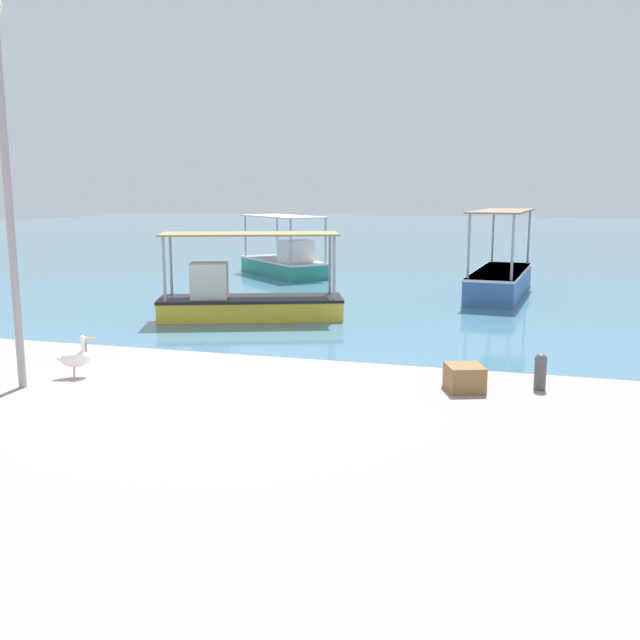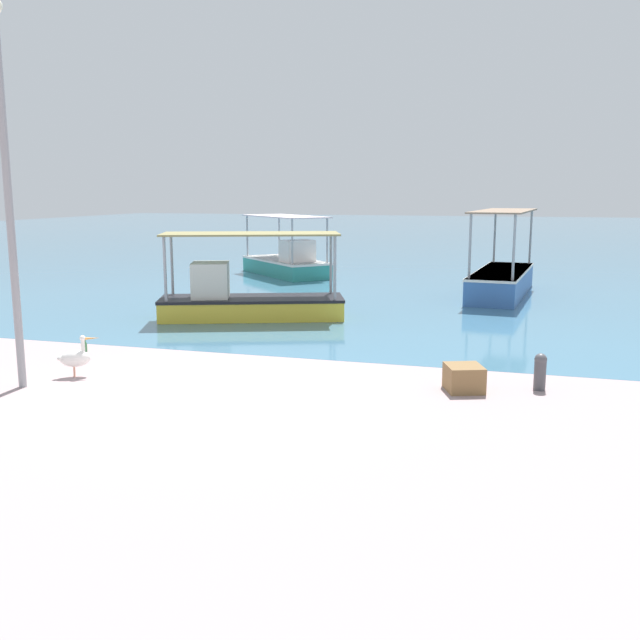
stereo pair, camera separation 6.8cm
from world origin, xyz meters
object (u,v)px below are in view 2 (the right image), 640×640
(glass_bottle, at_px, (86,347))
(fishing_boat_outer, at_px, (246,298))
(fishing_boat_center, at_px, (287,262))
(cargo_crate, at_px, (464,378))
(pelican, at_px, (75,358))
(lamp_post, at_px, (7,179))
(fishing_boat_far_right, at_px, (502,278))
(mooring_bollard, at_px, (540,370))

(glass_bottle, bearing_deg, fishing_boat_outer, 69.51)
(fishing_boat_outer, distance_m, fishing_boat_center, 10.35)
(fishing_boat_outer, xyz_separation_m, cargo_crate, (6.48, -5.73, -0.34))
(pelican, bearing_deg, cargo_crate, 8.52)
(fishing_boat_center, relative_size, cargo_crate, 7.12)
(fishing_boat_center, distance_m, lamp_post, 18.11)
(fishing_boat_far_right, distance_m, glass_bottle, 14.30)
(fishing_boat_center, bearing_deg, fishing_boat_far_right, -21.44)
(fishing_boat_outer, bearing_deg, pelican, -96.04)
(fishing_boat_outer, xyz_separation_m, lamp_post, (-1.22, -7.70, 3.12))
(glass_bottle, bearing_deg, cargo_crate, -5.84)
(fishing_boat_outer, distance_m, pelican, 6.85)
(lamp_post, relative_size, mooring_bollard, 9.99)
(fishing_boat_center, xyz_separation_m, mooring_bollard, (10.01, -15.41, -0.22))
(mooring_bollard, bearing_deg, glass_bottle, 177.52)
(fishing_boat_outer, height_order, pelican, fishing_boat_outer)
(fishing_boat_center, height_order, mooring_bollard, fishing_boat_center)
(glass_bottle, bearing_deg, fishing_boat_center, 91.57)
(pelican, relative_size, mooring_bollard, 1.20)
(fishing_boat_far_right, height_order, pelican, fishing_boat_far_right)
(cargo_crate, bearing_deg, pelican, -171.48)
(pelican, height_order, mooring_bollard, pelican)
(lamp_post, bearing_deg, pelican, 60.47)
(pelican, bearing_deg, fishing_boat_far_right, 61.21)
(fishing_boat_center, xyz_separation_m, pelican, (1.52, -16.92, -0.21))
(fishing_boat_center, height_order, pelican, fishing_boat_center)
(fishing_boat_far_right, height_order, lamp_post, lamp_post)
(lamp_post, distance_m, mooring_bollard, 9.89)
(fishing_boat_outer, distance_m, cargo_crate, 8.66)
(fishing_boat_outer, bearing_deg, fishing_boat_center, 102.47)
(fishing_boat_outer, bearing_deg, mooring_bollard, -34.28)
(fishing_boat_far_right, relative_size, cargo_crate, 9.10)
(fishing_boat_far_right, xyz_separation_m, mooring_bollard, (1.12, -11.92, -0.24))
(fishing_boat_outer, bearing_deg, cargo_crate, -41.50)
(pelican, distance_m, glass_bottle, 2.24)
(cargo_crate, bearing_deg, fishing_boat_far_right, 89.18)
(fishing_boat_far_right, distance_m, cargo_crate, 12.36)
(pelican, height_order, cargo_crate, pelican)
(fishing_boat_far_right, bearing_deg, lamp_post, -118.83)
(fishing_boat_center, bearing_deg, glass_bottle, -88.43)
(mooring_bollard, xyz_separation_m, glass_bottle, (-9.60, 0.42, -0.25))
(fishing_boat_outer, xyz_separation_m, fishing_boat_center, (-2.24, 10.11, 0.01))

